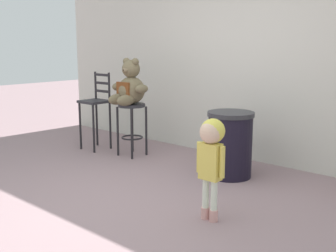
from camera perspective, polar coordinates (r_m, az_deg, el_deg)
name	(u,v)px	position (r m, az deg, el deg)	size (l,w,h in m)	color
ground_plane	(119,203)	(4.16, -6.76, -10.37)	(24.00, 24.00, 0.00)	gray
building_wall	(249,40)	(5.70, 10.96, 11.48)	(7.03, 0.30, 3.15)	beige
bar_stool_with_teddy	(132,119)	(5.73, -4.96, 0.96)	(0.37, 0.37, 0.72)	#29282D
teddy_bear	(130,87)	(5.65, -5.25, 5.32)	(0.58, 0.52, 0.62)	brown
child_walking	(211,147)	(3.58, 5.94, -2.92)	(0.29, 0.23, 0.90)	#D49991
trash_bin	(230,144)	(4.88, 8.47, -2.47)	(0.54, 0.54, 0.76)	black
bar_chair_empty	(96,106)	(6.15, -9.80, 2.69)	(0.36, 0.36, 1.12)	#29282D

